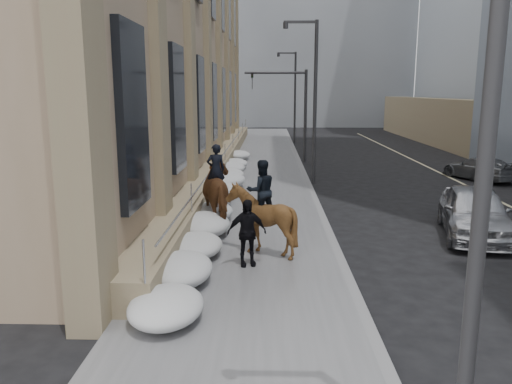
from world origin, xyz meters
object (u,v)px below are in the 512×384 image
pedestrian (247,233)px  car_grey (479,168)px  mounted_horse_right (261,215)px  mounted_horse_left (221,192)px  car_silver (474,212)px

pedestrian → car_grey: (11.70, 13.93, -0.40)m
mounted_horse_right → car_grey: bearing=-150.3°
mounted_horse_left → car_grey: size_ratio=0.69×
mounted_horse_right → pedestrian: bearing=51.6°
car_silver → car_grey: size_ratio=1.15×
mounted_horse_right → pedestrian: mounted_horse_right is taller
mounted_horse_left → mounted_horse_right: size_ratio=1.09×
mounted_horse_left → car_grey: (12.72, 10.03, -0.67)m
pedestrian → car_grey: bearing=35.9°
mounted_horse_right → car_grey: 17.21m
mounted_horse_right → car_silver: mounted_horse_right is taller
mounted_horse_right → car_silver: bearing=179.2°
pedestrian → car_silver: 7.90m
mounted_horse_left → car_silver: size_ratio=0.60×
car_silver → mounted_horse_right: bearing=-148.7°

